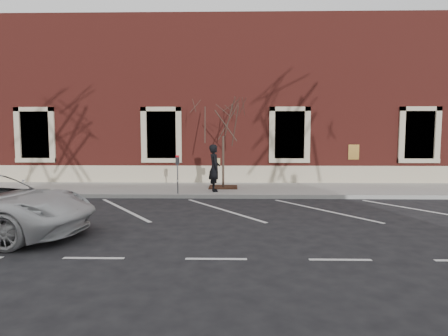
{
  "coord_description": "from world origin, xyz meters",
  "views": [
    {
      "loc": [
        0.3,
        -14.07,
        2.42
      ],
      "look_at": [
        0.0,
        0.6,
        1.1
      ],
      "focal_mm": 30.0,
      "sensor_mm": 36.0,
      "label": 1
    }
  ],
  "objects": [
    {
      "name": "parking_meter",
      "position": [
        -1.77,
        0.13,
        1.17
      ],
      "size": [
        0.13,
        0.1,
        1.47
      ],
      "rotation": [
        0.0,
        0.0,
        0.4
      ],
      "color": "#595B60",
      "rests_on": "sidewalk_near"
    },
    {
      "name": "sidewalk_near",
      "position": [
        0.0,
        1.75,
        0.07
      ],
      "size": [
        40.0,
        3.5,
        0.15
      ],
      "primitive_type": "cube",
      "color": "#A4A09A",
      "rests_on": "ground"
    },
    {
      "name": "curb_near",
      "position": [
        0.0,
        -0.05,
        0.07
      ],
      "size": [
        40.0,
        0.12,
        0.15
      ],
      "primitive_type": "cube",
      "color": "#9E9E99",
      "rests_on": "ground"
    },
    {
      "name": "man",
      "position": [
        -0.38,
        0.73,
        1.09
      ],
      "size": [
        0.56,
        0.75,
        1.87
      ],
      "primitive_type": "imported",
      "rotation": [
        0.0,
        0.0,
        1.74
      ],
      "color": "black",
      "rests_on": "sidewalk_near"
    },
    {
      "name": "sapling",
      "position": [
        -0.06,
        1.87,
        2.95
      ],
      "size": [
        2.4,
        2.4,
        4.0
      ],
      "color": "#412F27",
      "rests_on": "sidewalk_near"
    },
    {
      "name": "ground",
      "position": [
        0.0,
        0.0,
        0.0
      ],
      "size": [
        120.0,
        120.0,
        0.0
      ],
      "primitive_type": "plane",
      "color": "#28282B",
      "rests_on": "ground"
    },
    {
      "name": "tree_grate",
      "position": [
        -0.06,
        1.87,
        0.17
      ],
      "size": [
        1.21,
        1.21,
        0.03
      ],
      "primitive_type": "cube",
      "color": "#3D2013",
      "rests_on": "sidewalk_near"
    },
    {
      "name": "building_civic",
      "position": [
        0.0,
        7.74,
        4.0
      ],
      "size": [
        40.0,
        8.62,
        8.0
      ],
      "color": "maroon",
      "rests_on": "ground"
    },
    {
      "name": "parking_stripes",
      "position": [
        0.0,
        -2.2,
        0.0
      ],
      "size": [
        28.0,
        4.4,
        0.01
      ],
      "primitive_type": null,
      "color": "silver",
      "rests_on": "ground"
    }
  ]
}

